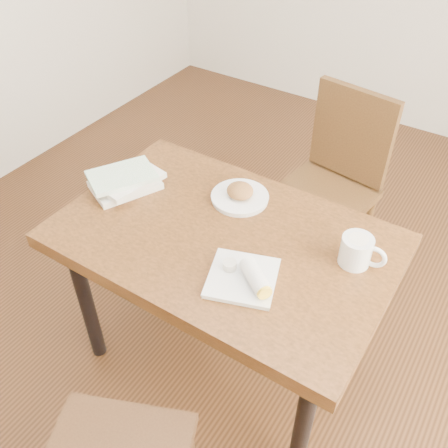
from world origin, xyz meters
The scene contains 7 objects.
ground centered at (0.00, 0.00, -0.01)m, with size 4.00×5.00×0.01m, color #472814.
table centered at (0.00, 0.00, 0.66)m, with size 1.19×0.77×0.75m.
chair_far centered at (0.10, 0.83, 0.55)m, with size 0.48×0.48×0.95m.
plate_scone centered at (-0.06, 0.20, 0.77)m, with size 0.22×0.22×0.07m.
coffee_mug centered at (0.44, 0.12, 0.81)m, with size 0.16×0.11×0.11m.
plate_burrito centered at (0.18, -0.15, 0.77)m, with size 0.28×0.28×0.07m.
book_stack centered at (-0.48, 0.02, 0.78)m, with size 0.28×0.31×0.07m.
Camera 1 is at (0.71, -1.10, 1.95)m, focal length 40.00 mm.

